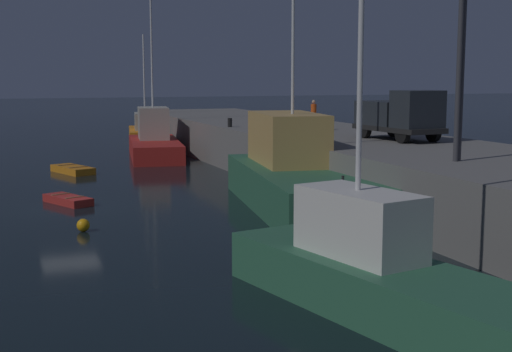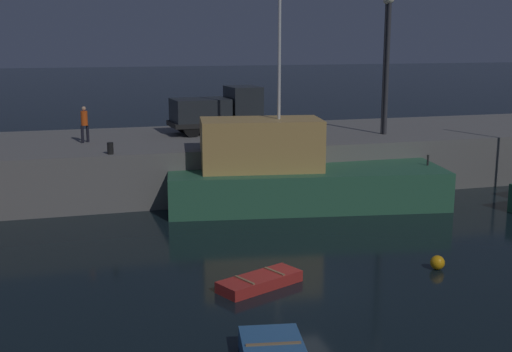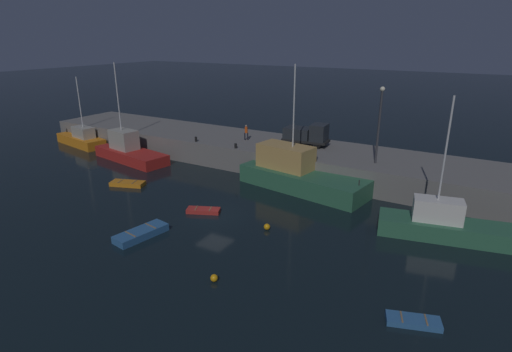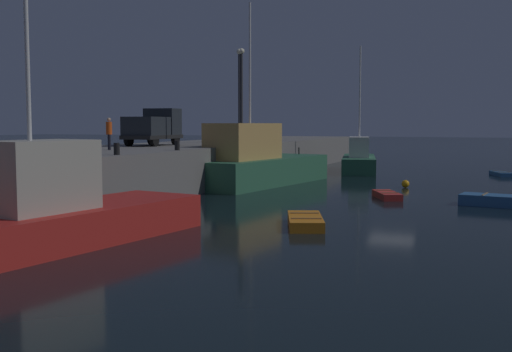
# 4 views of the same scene
# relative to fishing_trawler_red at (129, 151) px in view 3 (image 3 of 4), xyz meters

# --- Properties ---
(ground_plane) EXTENTS (320.00, 320.00, 0.00)m
(ground_plane) POSITION_rel_fishing_trawler_red_xyz_m (18.23, -7.94, -1.12)
(ground_plane) COLOR black
(pier_quay) EXTENTS (69.31, 9.26, 2.60)m
(pier_quay) POSITION_rel_fishing_trawler_red_xyz_m (18.23, 7.10, 0.18)
(pier_quay) COLOR slate
(pier_quay) RESTS_ON ground
(fishing_trawler_red) EXTENTS (10.80, 4.96, 11.28)m
(fishing_trawler_red) POSITION_rel_fishing_trawler_red_xyz_m (0.00, 0.00, 0.00)
(fishing_trawler_red) COLOR red
(fishing_trawler_red) RESTS_ON ground
(fishing_boat_blue) EXTENTS (13.13, 6.09, 11.75)m
(fishing_boat_blue) POSITION_rel_fishing_trawler_red_xyz_m (21.46, 1.53, 0.31)
(fishing_boat_blue) COLOR #2D6647
(fishing_boat_blue) RESTS_ON ground
(fishing_boat_white) EXTENTS (10.23, 4.64, 10.40)m
(fishing_boat_white) POSITION_rel_fishing_trawler_red_xyz_m (35.24, -2.40, -0.14)
(fishing_boat_white) COLOR #2D6647
(fishing_boat_white) RESTS_ON ground
(fishing_trawler_green) EXTENTS (8.91, 4.09, 9.18)m
(fishing_trawler_green) POSITION_rel_fishing_trawler_red_xyz_m (-10.84, 1.61, -0.19)
(fishing_trawler_green) COLOR orange
(fishing_trawler_green) RESTS_ON ground
(dinghy_orange_near) EXTENTS (2.95, 2.06, 0.39)m
(dinghy_orange_near) POSITION_rel_fishing_trawler_red_xyz_m (17.07, -7.86, -0.94)
(dinghy_orange_near) COLOR #B22823
(dinghy_orange_near) RESTS_ON ground
(rowboat_white_mid) EXTENTS (2.11, 4.22, 0.59)m
(rowboat_white_mid) POSITION_rel_fishing_trawler_red_xyz_m (15.81, -13.74, -0.84)
(rowboat_white_mid) COLOR #2D6099
(rowboat_white_mid) RESTS_ON ground
(dinghy_red_small) EXTENTS (3.59, 2.36, 0.45)m
(dinghy_red_small) POSITION_rel_fishing_trawler_red_xyz_m (6.55, -6.45, -0.91)
(dinghy_red_small) COLOR orange
(dinghy_red_small) RESTS_ON ground
(rowboat_blue_far) EXTENTS (2.92, 1.84, 0.35)m
(rowboat_blue_far) POSITION_rel_fishing_trawler_red_xyz_m (35.12, -13.61, -0.96)
(rowboat_blue_far) COLOR #2D6099
(rowboat_blue_far) RESTS_ON ground
(mooring_buoy_near) EXTENTS (0.48, 0.48, 0.48)m
(mooring_buoy_near) POSITION_rel_fishing_trawler_red_xyz_m (23.29, -7.97, -0.87)
(mooring_buoy_near) COLOR orange
(mooring_buoy_near) RESTS_ON ground
(mooring_buoy_mid) EXTENTS (0.47, 0.47, 0.47)m
(mooring_buoy_mid) POSITION_rel_fishing_trawler_red_xyz_m (23.93, -15.73, -0.88)
(mooring_buoy_mid) COLOR orange
(mooring_buoy_mid) RESTS_ON ground
(lamp_post_west) EXTENTS (0.44, 0.44, 7.17)m
(lamp_post_west) POSITION_rel_fishing_trawler_red_xyz_m (27.76, 5.37, 5.72)
(lamp_post_west) COLOR #38383D
(lamp_post_west) RESTS_ON pier_quay
(lamp_post_east) EXTENTS (0.44, 0.44, 7.22)m
(lamp_post_east) POSITION_rel_fishing_trawler_red_xyz_m (27.82, 5.20, 5.74)
(lamp_post_east) COLOR #38383D
(lamp_post_east) RESTS_ON pier_quay
(utility_truck) EXTENTS (5.18, 2.52, 2.48)m
(utility_truck) POSITION_rel_fishing_trawler_red_xyz_m (19.42, 8.03, 2.72)
(utility_truck) COLOR black
(utility_truck) RESTS_ON pier_quay
(dockworker) EXTENTS (0.46, 0.46, 1.78)m
(dockworker) POSITION_rel_fishing_trawler_red_xyz_m (12.35, 6.65, 2.49)
(dockworker) COLOR black
(dockworker) RESTS_ON pier_quay
(bollard_west) EXTENTS (0.28, 0.28, 0.52)m
(bollard_west) POSITION_rel_fishing_trawler_red_xyz_m (13.31, 2.93, 1.74)
(bollard_west) COLOR black
(bollard_west) RESTS_ON pier_quay
(bollard_central) EXTENTS (0.28, 0.28, 0.59)m
(bollard_central) POSITION_rel_fishing_trawler_red_xyz_m (20.92, 2.93, 1.77)
(bollard_central) COLOR black
(bollard_central) RESTS_ON pier_quay
(bollard_east) EXTENTS (0.28, 0.28, 0.56)m
(bollard_east) POSITION_rel_fishing_trawler_red_xyz_m (7.76, 3.07, 1.76)
(bollard_east) COLOR black
(bollard_east) RESTS_ON pier_quay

